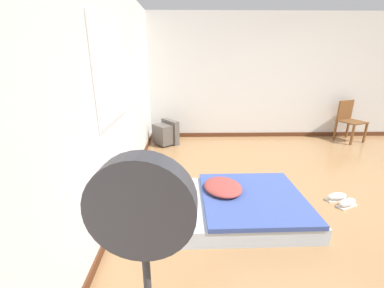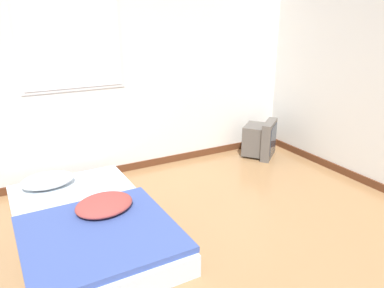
# 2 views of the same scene
# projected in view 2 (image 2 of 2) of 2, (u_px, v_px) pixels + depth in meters

# --- Properties ---
(wall_back) EXTENTS (7.85, 0.08, 2.60)m
(wall_back) POSITION_uv_depth(u_px,v_px,m) (79.00, 68.00, 4.04)
(wall_back) COLOR silver
(wall_back) RESTS_ON ground_plane
(mattress_bed) EXTENTS (1.19, 1.99, 0.33)m
(mattress_bed) POSITION_uv_depth(u_px,v_px,m) (88.00, 222.00, 3.27)
(mattress_bed) COLOR silver
(mattress_bed) RESTS_ON ground_plane
(crt_tv) EXTENTS (0.58, 0.57, 0.49)m
(crt_tv) POSITION_uv_depth(u_px,v_px,m) (260.00, 139.00, 5.06)
(crt_tv) COLOR #56514C
(crt_tv) RESTS_ON ground_plane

